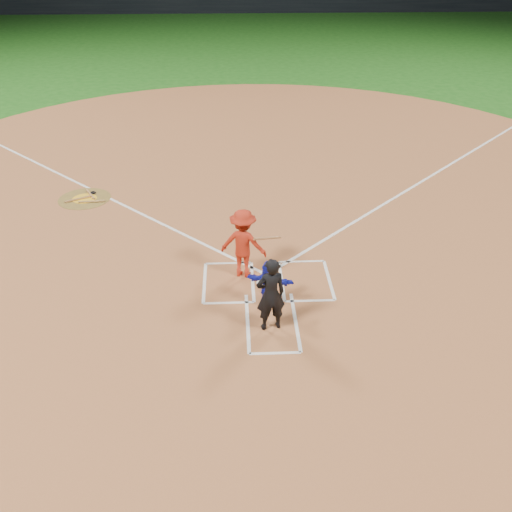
{
  "coord_description": "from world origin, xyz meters",
  "views": [
    {
      "loc": [
        -0.82,
        -12.11,
        7.97
      ],
      "look_at": [
        -0.3,
        -0.4,
        1.0
      ],
      "focal_mm": 40.0,
      "sensor_mm": 36.0,
      "label": 1
    }
  ],
  "objects_px": {
    "batter_at_plate": "(243,243)",
    "home_plate": "(267,281)",
    "on_deck_circle": "(85,199)",
    "umpire": "(271,295)",
    "catcher": "(269,284)"
  },
  "relations": [
    {
      "from": "batter_at_plate",
      "to": "home_plate",
      "type": "bearing_deg",
      "value": -30.84
    },
    {
      "from": "on_deck_circle",
      "to": "umpire",
      "type": "relative_size",
      "value": 0.95
    },
    {
      "from": "catcher",
      "to": "batter_at_plate",
      "type": "bearing_deg",
      "value": -50.9
    },
    {
      "from": "catcher",
      "to": "batter_at_plate",
      "type": "distance_m",
      "value": 1.54
    },
    {
      "from": "catcher",
      "to": "umpire",
      "type": "xyz_separation_m",
      "value": [
        -0.02,
        -0.85,
        0.28
      ]
    },
    {
      "from": "home_plate",
      "to": "catcher",
      "type": "xyz_separation_m",
      "value": [
        -0.02,
        -1.05,
        0.61
      ]
    },
    {
      "from": "catcher",
      "to": "umpire",
      "type": "height_order",
      "value": "umpire"
    },
    {
      "from": "home_plate",
      "to": "on_deck_circle",
      "type": "xyz_separation_m",
      "value": [
        -5.7,
        5.2,
        -0.0
      ]
    },
    {
      "from": "on_deck_circle",
      "to": "umpire",
      "type": "bearing_deg",
      "value": -51.44
    },
    {
      "from": "home_plate",
      "to": "on_deck_circle",
      "type": "bearing_deg",
      "value": -42.33
    },
    {
      "from": "catcher",
      "to": "home_plate",
      "type": "bearing_deg",
      "value": -74.13
    },
    {
      "from": "home_plate",
      "to": "catcher",
      "type": "distance_m",
      "value": 1.21
    },
    {
      "from": "catcher",
      "to": "umpire",
      "type": "bearing_deg",
      "value": 105.74
    },
    {
      "from": "home_plate",
      "to": "batter_at_plate",
      "type": "height_order",
      "value": "batter_at_plate"
    },
    {
      "from": "on_deck_circle",
      "to": "batter_at_plate",
      "type": "relative_size",
      "value": 0.93
    }
  ]
}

